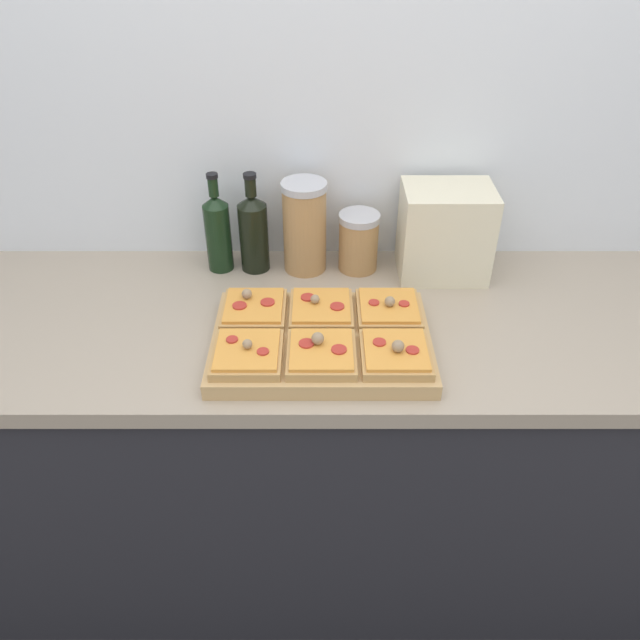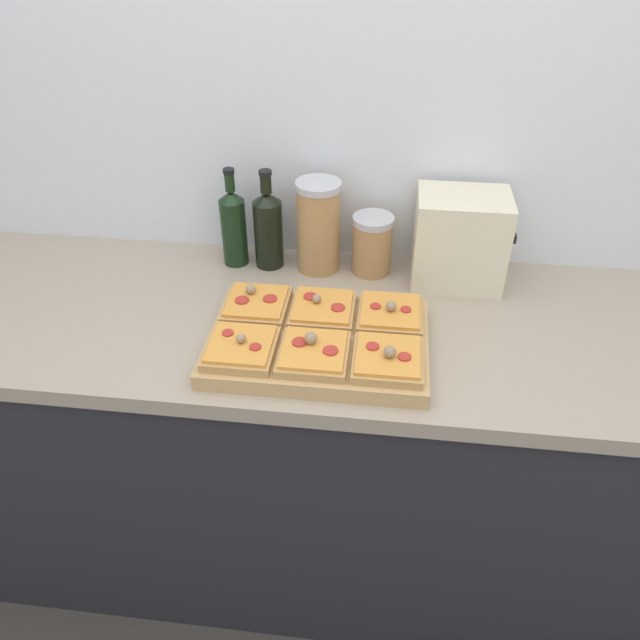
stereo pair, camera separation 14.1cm
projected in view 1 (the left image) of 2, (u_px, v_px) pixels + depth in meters
The scene contains 15 objects.
ground_plane at pixel (333, 640), 1.79m from camera, with size 12.00×12.00×0.00m, color #3D3833.
wall_back at pixel (334, 132), 1.61m from camera, with size 6.00×0.06×2.50m.
kitchen_counter at pixel (333, 447), 1.78m from camera, with size 2.63×0.67×0.91m.
cutting_board at pixel (320, 342), 1.41m from camera, with size 0.49×0.35×0.04m, color tan.
pizza_slice_back_left at pixel (253, 309), 1.46m from camera, with size 0.15×0.16×0.05m.
pizza_slice_back_center at pixel (320, 309), 1.46m from camera, with size 0.15×0.16×0.05m.
pizza_slice_back_right at pixel (387, 309), 1.46m from camera, with size 0.15×0.16×0.05m.
pizza_slice_front_left at pixel (246, 353), 1.32m from camera, with size 0.15×0.16×0.05m.
pizza_slice_front_center at pixel (320, 353), 1.32m from camera, with size 0.15×0.16×0.06m.
pizza_slice_front_right at pixel (394, 353), 1.32m from camera, with size 0.15×0.16×0.05m.
olive_oil_bottle at pixel (216, 231), 1.64m from camera, with size 0.07×0.07×0.27m.
wine_bottle at pixel (252, 231), 1.64m from camera, with size 0.08×0.08×0.27m.
grain_jar_tall at pixel (303, 227), 1.63m from camera, with size 0.12×0.12×0.25m.
grain_jar_short at pixel (357, 241), 1.66m from camera, with size 0.11×0.11×0.16m.
toaster_oven at pixel (443, 232), 1.62m from camera, with size 0.25×0.17×0.24m.
Camera 1 is at (-0.04, -0.91, 1.80)m, focal length 35.00 mm.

